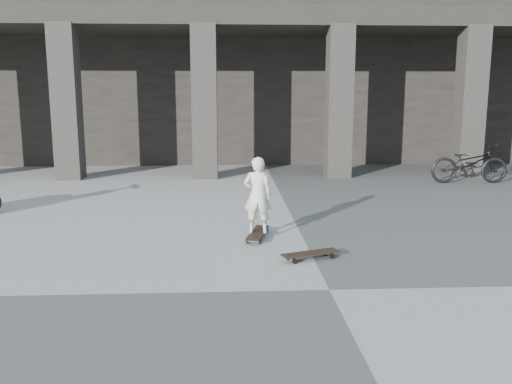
{
  "coord_description": "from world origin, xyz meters",
  "views": [
    {
      "loc": [
        -1.17,
        -5.97,
        2.29
      ],
      "look_at": [
        -0.72,
        2.82,
        0.65
      ],
      "focal_mm": 38.0,
      "sensor_mm": 36.0,
      "label": 1
    }
  ],
  "objects_px": {
    "skateboard_spare": "(310,254)",
    "bicycle": "(469,163)",
    "longboard": "(258,233)",
    "child": "(258,195)"
  },
  "relations": [
    {
      "from": "skateboard_spare",
      "to": "bicycle",
      "type": "distance_m",
      "value": 7.89
    },
    {
      "from": "longboard",
      "to": "skateboard_spare",
      "type": "bearing_deg",
      "value": -136.1
    },
    {
      "from": "skateboard_spare",
      "to": "child",
      "type": "height_order",
      "value": "child"
    },
    {
      "from": "longboard",
      "to": "child",
      "type": "xyz_separation_m",
      "value": [
        0.0,
        -0.0,
        0.62
      ]
    },
    {
      "from": "child",
      "to": "bicycle",
      "type": "xyz_separation_m",
      "value": [
        5.62,
        4.98,
        -0.19
      ]
    },
    {
      "from": "longboard",
      "to": "child",
      "type": "relative_size",
      "value": 0.81
    },
    {
      "from": "child",
      "to": "bicycle",
      "type": "height_order",
      "value": "child"
    },
    {
      "from": "skateboard_spare",
      "to": "bicycle",
      "type": "xyz_separation_m",
      "value": [
        4.95,
        6.12,
        0.43
      ]
    },
    {
      "from": "skateboard_spare",
      "to": "longboard",
      "type": "bearing_deg",
      "value": 99.88
    },
    {
      "from": "longboard",
      "to": "child",
      "type": "bearing_deg",
      "value": -139.92
    }
  ]
}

